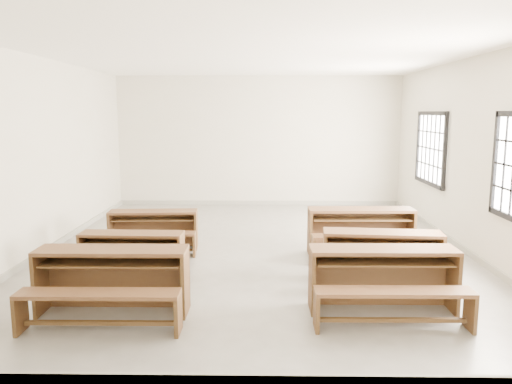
{
  "coord_description": "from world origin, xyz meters",
  "views": [
    {
      "loc": [
        0.13,
        -8.18,
        2.31
      ],
      "look_at": [
        0.0,
        0.0,
        1.0
      ],
      "focal_mm": 35.0,
      "sensor_mm": 36.0,
      "label": 1
    }
  ],
  "objects_px": {
    "desk_set_0": "(111,277)",
    "desk_set_1": "(131,252)",
    "desk_set_2": "(153,227)",
    "desk_set_4": "(383,254)",
    "desk_set_5": "(361,228)",
    "desk_set_3": "(384,276)"
  },
  "relations": [
    {
      "from": "desk_set_0",
      "to": "desk_set_1",
      "type": "xyz_separation_m",
      "value": [
        -0.12,
        1.29,
        -0.07
      ]
    },
    {
      "from": "desk_set_1",
      "to": "desk_set_2",
      "type": "xyz_separation_m",
      "value": [
        -0.02,
        1.48,
        0.01
      ]
    },
    {
      "from": "desk_set_0",
      "to": "desk_set_4",
      "type": "bearing_deg",
      "value": 18.3
    },
    {
      "from": "desk_set_2",
      "to": "desk_set_5",
      "type": "bearing_deg",
      "value": -8.43
    },
    {
      "from": "desk_set_3",
      "to": "desk_set_5",
      "type": "distance_m",
      "value": 2.38
    },
    {
      "from": "desk_set_2",
      "to": "desk_set_5",
      "type": "relative_size",
      "value": 0.89
    },
    {
      "from": "desk_set_3",
      "to": "desk_set_5",
      "type": "bearing_deg",
      "value": 84.92
    },
    {
      "from": "desk_set_1",
      "to": "desk_set_5",
      "type": "height_order",
      "value": "desk_set_5"
    },
    {
      "from": "desk_set_3",
      "to": "desk_set_2",
      "type": "bearing_deg",
      "value": 140.59
    },
    {
      "from": "desk_set_0",
      "to": "desk_set_1",
      "type": "height_order",
      "value": "desk_set_0"
    },
    {
      "from": "desk_set_1",
      "to": "desk_set_2",
      "type": "bearing_deg",
      "value": 92.54
    },
    {
      "from": "desk_set_0",
      "to": "desk_set_4",
      "type": "height_order",
      "value": "desk_set_0"
    },
    {
      "from": "desk_set_0",
      "to": "desk_set_4",
      "type": "distance_m",
      "value": 3.53
    },
    {
      "from": "desk_set_4",
      "to": "desk_set_5",
      "type": "relative_size",
      "value": 0.96
    },
    {
      "from": "desk_set_3",
      "to": "desk_set_4",
      "type": "relative_size",
      "value": 1.03
    },
    {
      "from": "desk_set_1",
      "to": "desk_set_3",
      "type": "bearing_deg",
      "value": -17.92
    },
    {
      "from": "desk_set_2",
      "to": "desk_set_3",
      "type": "bearing_deg",
      "value": -42.9
    },
    {
      "from": "desk_set_5",
      "to": "desk_set_3",
      "type": "bearing_deg",
      "value": -95.84
    },
    {
      "from": "desk_set_2",
      "to": "desk_set_4",
      "type": "xyz_separation_m",
      "value": [
        3.48,
        -1.65,
        0.03
      ]
    },
    {
      "from": "desk_set_0",
      "to": "desk_set_5",
      "type": "bearing_deg",
      "value": 36.63
    },
    {
      "from": "desk_set_0",
      "to": "desk_set_4",
      "type": "relative_size",
      "value": 1.04
    },
    {
      "from": "desk_set_3",
      "to": "desk_set_5",
      "type": "height_order",
      "value": "desk_set_5"
    }
  ]
}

